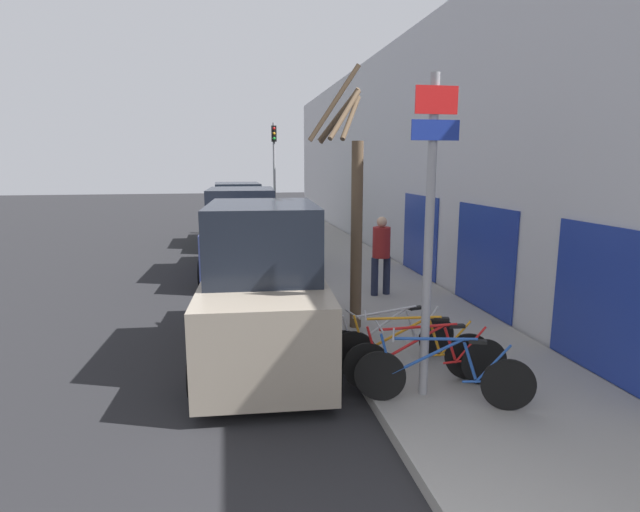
% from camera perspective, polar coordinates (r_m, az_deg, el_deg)
% --- Properties ---
extents(ground_plane, '(80.00, 80.00, 0.00)m').
position_cam_1_polar(ground_plane, '(13.20, -7.43, -2.66)').
color(ground_plane, black).
extents(sidewalk_curb, '(3.20, 32.00, 0.15)m').
position_cam_1_polar(sidewalk_curb, '(16.24, 1.18, 0.18)').
color(sidewalk_curb, gray).
rests_on(sidewalk_curb, ground).
extents(building_facade, '(0.23, 32.00, 6.50)m').
position_cam_1_polar(building_facade, '(16.36, 7.39, 11.28)').
color(building_facade, '#BCBCC1').
rests_on(building_facade, ground).
extents(signpost, '(0.57, 0.13, 3.84)m').
position_cam_1_polar(signpost, '(6.01, 12.40, 3.09)').
color(signpost, '#939399').
rests_on(signpost, sidewalk_curb).
extents(bicycle_0, '(1.99, 0.79, 0.86)m').
position_cam_1_polar(bicycle_0, '(6.22, 13.88, -13.15)').
color(bicycle_0, black).
rests_on(bicycle_0, sidewalk_curb).
extents(bicycle_1, '(2.14, 0.44, 0.84)m').
position_cam_1_polar(bicycle_1, '(6.66, 12.01, -11.49)').
color(bicycle_1, black).
rests_on(bicycle_1, sidewalk_curb).
extents(bicycle_2, '(2.10, 0.64, 0.87)m').
position_cam_1_polar(bicycle_2, '(6.87, 10.34, -10.65)').
color(bicycle_2, black).
rests_on(bicycle_2, sidewalk_curb).
extents(bicycle_3, '(2.11, 0.59, 0.83)m').
position_cam_1_polar(bicycle_3, '(7.28, 8.18, -9.46)').
color(bicycle_3, black).
rests_on(bicycle_3, sidewalk_curb).
extents(parked_car_0, '(2.18, 4.60, 2.41)m').
position_cam_1_polar(parked_car_0, '(7.77, -6.48, -3.80)').
color(parked_car_0, gray).
rests_on(parked_car_0, ground).
extents(parked_car_1, '(2.29, 4.83, 2.34)m').
position_cam_1_polar(parked_car_1, '(13.77, -8.86, 2.33)').
color(parked_car_1, navy).
rests_on(parked_car_1, ground).
extents(parked_car_2, '(2.05, 4.77, 2.29)m').
position_cam_1_polar(parked_car_2, '(19.11, -9.36, 4.54)').
color(parked_car_2, '#144728').
rests_on(parked_car_2, ground).
extents(pedestrian_near, '(0.45, 0.38, 1.72)m').
position_cam_1_polar(pedestrian_near, '(10.87, 7.01, 0.68)').
color(pedestrian_near, '#1E2338').
rests_on(pedestrian_near, sidewalk_curb).
extents(street_tree, '(0.93, 1.32, 4.42)m').
position_cam_1_polar(street_tree, '(8.48, 3.80, 5.23)').
color(street_tree, brown).
rests_on(street_tree, sidewalk_curb).
extents(traffic_light, '(0.20, 0.30, 4.50)m').
position_cam_1_polar(traffic_light, '(21.17, -5.25, 10.59)').
color(traffic_light, '#939399').
rests_on(traffic_light, sidewalk_curb).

